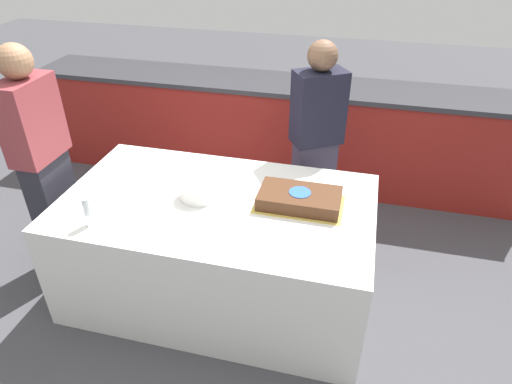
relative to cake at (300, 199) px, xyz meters
The scene contains 9 objects.
ground_plane 0.91m from the cake, behind, with size 14.00×14.00×0.00m, color #424247.
back_counter 1.64m from the cake, 107.53° to the left, with size 4.40×0.58×0.92m.
dining_table 0.64m from the cake, behind, with size 1.87×1.08×0.73m.
cake is the anchor object (origin of this frame).
plate_stack 0.61m from the cake, behind, with size 0.22×0.22×0.09m.
wine_glass 1.19m from the cake, 156.60° to the right, with size 0.06×0.06×0.17m.
side_plate_near_cake 0.28m from the cake, 86.18° to the left, with size 0.18×0.18×0.00m.
person_cutting_cake 0.68m from the cake, 90.00° to the left, with size 0.39×0.35×1.51m.
person_seated_left 1.64m from the cake, behind, with size 0.20×0.37×1.58m.
Camera 1 is at (0.78, -2.14, 2.24)m, focal length 32.00 mm.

